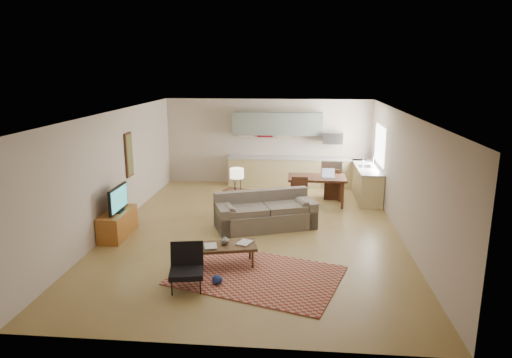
# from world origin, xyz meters

# --- Properties ---
(room) EXTENTS (9.00, 9.00, 9.00)m
(room) POSITION_xyz_m (0.00, 0.00, 1.35)
(room) COLOR olive
(room) RESTS_ON ground
(kitchen_counter_back) EXTENTS (4.26, 0.64, 0.92)m
(kitchen_counter_back) POSITION_xyz_m (0.90, 4.18, 0.46)
(kitchen_counter_back) COLOR tan
(kitchen_counter_back) RESTS_ON ground
(kitchen_counter_right) EXTENTS (0.64, 2.26, 0.92)m
(kitchen_counter_right) POSITION_xyz_m (2.93, 3.00, 0.46)
(kitchen_counter_right) COLOR tan
(kitchen_counter_right) RESTS_ON ground
(kitchen_range) EXTENTS (0.62, 0.62, 0.90)m
(kitchen_range) POSITION_xyz_m (2.00, 4.18, 0.45)
(kitchen_range) COLOR #A5A8AD
(kitchen_range) RESTS_ON ground
(kitchen_microwave) EXTENTS (0.62, 0.40, 0.35)m
(kitchen_microwave) POSITION_xyz_m (2.00, 4.20, 1.55)
(kitchen_microwave) COLOR #A5A8AD
(kitchen_microwave) RESTS_ON room
(upper_cabinets) EXTENTS (2.80, 0.34, 0.70)m
(upper_cabinets) POSITION_xyz_m (0.30, 4.33, 1.95)
(upper_cabinets) COLOR slate
(upper_cabinets) RESTS_ON room
(window_right) EXTENTS (0.02, 1.40, 1.05)m
(window_right) POSITION_xyz_m (3.23, 3.00, 1.55)
(window_right) COLOR white
(window_right) RESTS_ON room
(wall_art_left) EXTENTS (0.06, 0.42, 1.10)m
(wall_art_left) POSITION_xyz_m (-3.21, 0.90, 1.55)
(wall_art_left) COLOR olive
(wall_art_left) RESTS_ON room
(triptych) EXTENTS (1.70, 0.04, 0.50)m
(triptych) POSITION_xyz_m (-0.10, 4.47, 1.75)
(triptych) COLOR #F8E1C0
(triptych) RESTS_ON room
(rug) EXTENTS (3.33, 2.76, 0.02)m
(rug) POSITION_xyz_m (0.26, -2.34, 0.01)
(rug) COLOR maroon
(rug) RESTS_ON floor
(sofa) EXTENTS (2.59, 1.80, 0.83)m
(sofa) POSITION_xyz_m (0.23, 0.22, 0.41)
(sofa) COLOR #685E51
(sofa) RESTS_ON floor
(coffee_table) EXTENTS (1.48, 0.86, 0.42)m
(coffee_table) POSITION_xyz_m (-0.48, -1.99, 0.21)
(coffee_table) COLOR #442E18
(coffee_table) RESTS_ON floor
(book_a) EXTENTS (0.38, 0.42, 0.03)m
(book_a) POSITION_xyz_m (-0.74, -2.11, 0.43)
(book_a) COLOR maroon
(book_a) RESTS_ON coffee_table
(book_b) EXTENTS (0.46, 0.49, 0.02)m
(book_b) POSITION_xyz_m (-0.13, -1.79, 0.43)
(book_b) COLOR navy
(book_b) RESTS_ON coffee_table
(vase) EXTENTS (0.19, 0.19, 0.18)m
(vase) POSITION_xyz_m (-0.39, -1.91, 0.50)
(vase) COLOR black
(vase) RESTS_ON coffee_table
(armchair) EXTENTS (0.76, 0.76, 0.74)m
(armchair) POSITION_xyz_m (-0.88, -2.92, 0.37)
(armchair) COLOR black
(armchair) RESTS_ON floor
(tv_credenza) EXTENTS (0.48, 1.24, 0.57)m
(tv_credenza) POSITION_xyz_m (-2.99, -0.62, 0.29)
(tv_credenza) COLOR #97541E
(tv_credenza) RESTS_ON floor
(tv) EXTENTS (0.10, 0.95, 0.57)m
(tv) POSITION_xyz_m (-2.95, -0.62, 0.86)
(tv) COLOR black
(tv) RESTS_ON tv_credenza
(console_table) EXTENTS (0.70, 0.57, 0.70)m
(console_table) POSITION_xyz_m (-0.54, 0.97, 0.35)
(console_table) COLOR #3B2014
(console_table) RESTS_ON floor
(table_lamp) EXTENTS (0.43, 0.43, 0.56)m
(table_lamp) POSITION_xyz_m (-0.54, 0.97, 0.98)
(table_lamp) COLOR beige
(table_lamp) RESTS_ON console_table
(dining_table) EXTENTS (1.55, 0.90, 0.78)m
(dining_table) POSITION_xyz_m (1.48, 2.19, 0.39)
(dining_table) COLOR #3B2014
(dining_table) RESTS_ON floor
(dining_chair_near) EXTENTS (0.43, 0.45, 0.89)m
(dining_chair_near) POSITION_xyz_m (1.02, 1.52, 0.45)
(dining_chair_near) COLOR #3B2014
(dining_chair_near) RESTS_ON floor
(dining_chair_far) EXTENTS (0.46, 0.48, 0.89)m
(dining_chair_far) POSITION_xyz_m (1.94, 2.87, 0.45)
(dining_chair_far) COLOR #3B2014
(dining_chair_far) RESTS_ON floor
(laptop) EXTENTS (0.34, 0.27, 0.25)m
(laptop) POSITION_xyz_m (1.79, 2.09, 0.91)
(laptop) COLOR #A5A8AD
(laptop) RESTS_ON dining_table
(soap_bottle) EXTENTS (0.10, 0.10, 0.19)m
(soap_bottle) POSITION_xyz_m (2.83, 3.18, 1.02)
(soap_bottle) COLOR #F8E1C0
(soap_bottle) RESTS_ON kitchen_counter_right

